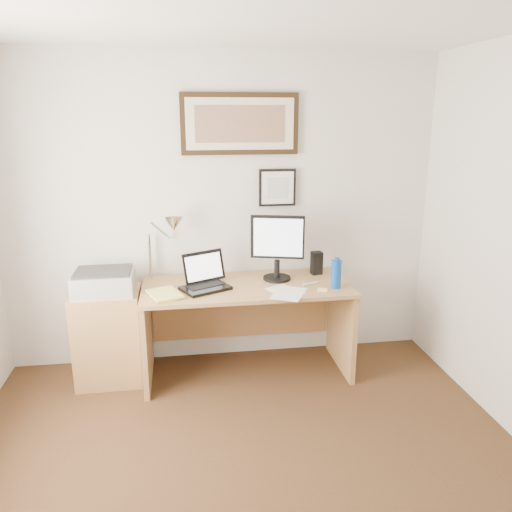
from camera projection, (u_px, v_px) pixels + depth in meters
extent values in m
cube|color=silver|center=(222.00, 213.00, 4.05)|extent=(3.50, 0.02, 2.50)
cube|color=#A07443|center=(109.00, 337.00, 3.86)|extent=(0.50, 0.40, 0.73)
cylinder|color=#0C44A7|center=(336.00, 274.00, 3.77)|extent=(0.08, 0.08, 0.22)
cylinder|color=#0C44A7|center=(337.00, 259.00, 3.73)|extent=(0.04, 0.04, 0.02)
cube|color=black|center=(317.00, 263.00, 4.10)|extent=(0.09, 0.09, 0.19)
cube|color=white|center=(285.00, 291.00, 3.72)|extent=(0.30, 0.33, 0.00)
cube|color=white|center=(289.00, 293.00, 3.66)|extent=(0.33, 0.37, 0.00)
cube|color=#FFF378|center=(322.00, 290.00, 3.72)|extent=(0.09, 0.09, 0.01)
cylinder|color=white|center=(311.00, 283.00, 3.87)|extent=(0.14, 0.06, 0.02)
imported|color=#E9E56D|center=(151.00, 297.00, 3.57)|extent=(0.29, 0.34, 0.02)
cube|color=#A07443|center=(247.00, 287.00, 3.86)|extent=(1.60, 0.70, 0.03)
cube|color=#A07443|center=(147.00, 337.00, 3.85)|extent=(0.04, 0.65, 0.72)
cube|color=#A07443|center=(341.00, 325.00, 4.07)|extent=(0.04, 0.65, 0.72)
cube|color=#A07443|center=(242.00, 306.00, 4.25)|extent=(1.50, 0.03, 0.55)
cube|color=black|center=(205.00, 288.00, 3.75)|extent=(0.41, 0.37, 0.02)
cube|color=black|center=(205.00, 285.00, 3.78)|extent=(0.31, 0.24, 0.00)
cube|color=black|center=(204.00, 267.00, 3.84)|extent=(0.34, 0.22, 0.23)
cube|color=white|center=(204.00, 267.00, 3.84)|extent=(0.29, 0.18, 0.18)
cylinder|color=black|center=(277.00, 278.00, 3.99)|extent=(0.22, 0.22, 0.02)
cylinder|color=black|center=(277.00, 269.00, 3.96)|extent=(0.04, 0.04, 0.14)
cube|color=black|center=(278.00, 237.00, 3.88)|extent=(0.41, 0.14, 0.34)
cube|color=silver|center=(278.00, 238.00, 3.86)|extent=(0.37, 0.10, 0.30)
cube|color=#A6A6A8|center=(104.00, 283.00, 3.72)|extent=(0.44, 0.34, 0.16)
cube|color=#2F2F2F|center=(103.00, 271.00, 3.70)|extent=(0.40, 0.30, 0.02)
cylinder|color=silver|center=(150.00, 256.00, 3.98)|extent=(0.02, 0.02, 0.36)
cylinder|color=silver|center=(161.00, 231.00, 3.88)|extent=(0.15, 0.23, 0.19)
cone|color=silver|center=(174.00, 224.00, 3.82)|extent=(0.16, 0.18, 0.15)
cube|color=black|center=(240.00, 124.00, 3.86)|extent=(0.92, 0.03, 0.47)
cube|color=beige|center=(240.00, 124.00, 3.84)|extent=(0.84, 0.01, 0.39)
cube|color=brown|center=(240.00, 124.00, 3.84)|extent=(0.70, 0.00, 0.28)
cube|color=black|center=(277.00, 188.00, 4.04)|extent=(0.30, 0.02, 0.30)
cube|color=white|center=(278.00, 188.00, 4.02)|extent=(0.26, 0.00, 0.26)
cube|color=#B5BABF|center=(278.00, 188.00, 4.02)|extent=(0.17, 0.00, 0.17)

